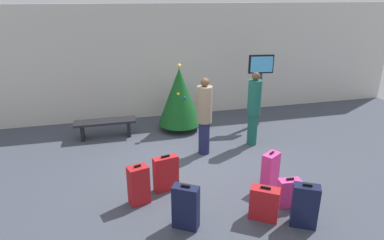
# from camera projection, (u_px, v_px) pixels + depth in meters

# --- Properties ---
(ground_plane) EXTENTS (16.00, 16.00, 0.00)m
(ground_plane) POSITION_uv_depth(u_px,v_px,m) (198.00, 166.00, 7.65)
(ground_plane) COLOR #424754
(back_wall) EXTENTS (16.00, 0.20, 3.43)m
(back_wall) POSITION_uv_depth(u_px,v_px,m) (168.00, 62.00, 10.36)
(back_wall) COLOR beige
(back_wall) RESTS_ON ground_plane
(holiday_tree) EXTENTS (1.22, 1.22, 1.91)m
(holiday_tree) POSITION_uv_depth(u_px,v_px,m) (180.00, 96.00, 9.40)
(holiday_tree) COLOR #4C3319
(holiday_tree) RESTS_ON ground_plane
(flight_info_kiosk) EXTENTS (0.71, 0.18, 2.09)m
(flight_info_kiosk) POSITION_uv_depth(u_px,v_px,m) (260.00, 79.00, 9.57)
(flight_info_kiosk) COLOR #333338
(flight_info_kiosk) RESTS_ON ground_plane
(waiting_bench) EXTENTS (1.63, 0.44, 0.48)m
(waiting_bench) POSITION_uv_depth(u_px,v_px,m) (105.00, 125.00, 9.06)
(waiting_bench) COLOR black
(waiting_bench) RESTS_ON ground_plane
(traveller_0) EXTENTS (0.43, 0.43, 1.89)m
(traveller_0) POSITION_uv_depth(u_px,v_px,m) (204.00, 115.00, 7.93)
(traveller_0) COLOR #1E234C
(traveller_0) RESTS_ON ground_plane
(traveller_1) EXTENTS (0.45, 0.45, 1.91)m
(traveller_1) POSITION_uv_depth(u_px,v_px,m) (254.00, 107.00, 8.41)
(traveller_1) COLOR #19594C
(traveller_1) RESTS_ON ground_plane
(suitcase_0) EXTENTS (0.47, 0.40, 0.81)m
(suitcase_0) POSITION_uv_depth(u_px,v_px,m) (186.00, 207.00, 5.51)
(suitcase_0) COLOR #141938
(suitcase_0) RESTS_ON ground_plane
(suitcase_1) EXTENTS (0.54, 0.47, 0.63)m
(suitcase_1) POSITION_uv_depth(u_px,v_px,m) (264.00, 203.00, 5.77)
(suitcase_1) COLOR #B2191E
(suitcase_1) RESTS_ON ground_plane
(suitcase_2) EXTENTS (0.42, 0.34, 0.79)m
(suitcase_2) POSITION_uv_depth(u_px,v_px,m) (139.00, 185.00, 6.18)
(suitcase_2) COLOR #B2191E
(suitcase_2) RESTS_ON ground_plane
(suitcase_3) EXTENTS (0.52, 0.27, 0.76)m
(suitcase_3) POSITION_uv_depth(u_px,v_px,m) (166.00, 174.00, 6.60)
(suitcase_3) COLOR #B2191E
(suitcase_3) RESTS_ON ground_plane
(suitcase_4) EXTENTS (0.43, 0.38, 0.77)m
(suitcase_4) POSITION_uv_depth(u_px,v_px,m) (270.00, 170.00, 6.71)
(suitcase_4) COLOR #E5388C
(suitcase_4) RESTS_ON ground_plane
(suitcase_5) EXTENTS (0.41, 0.23, 0.57)m
(suitcase_5) POSITION_uv_depth(u_px,v_px,m) (289.00, 193.00, 6.13)
(suitcase_5) COLOR #E5388C
(suitcase_5) RESTS_ON ground_plane
(suitcase_6) EXTENTS (0.48, 0.40, 0.80)m
(suitcase_6) POSITION_uv_depth(u_px,v_px,m) (305.00, 206.00, 5.56)
(suitcase_6) COLOR #141938
(suitcase_6) RESTS_ON ground_plane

